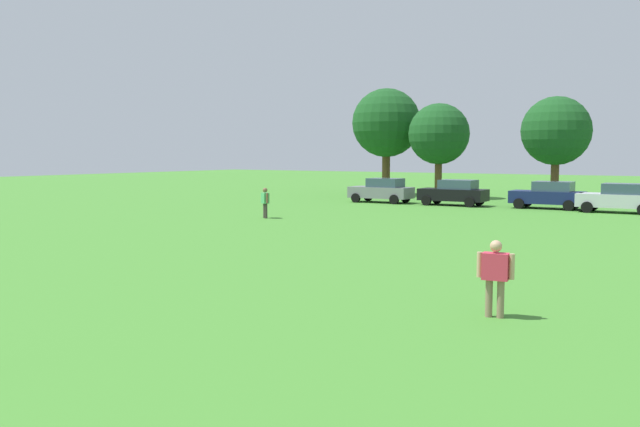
{
  "coord_description": "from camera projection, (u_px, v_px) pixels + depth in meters",
  "views": [
    {
      "loc": [
        11.2,
        -0.22,
        3.38
      ],
      "look_at": [
        4.09,
        11.02,
        2.19
      ],
      "focal_mm": 37.78,
      "sensor_mm": 36.0,
      "label": 1
    }
  ],
  "objects": [
    {
      "name": "bystander_near_trees",
      "position": [
        265.0,
        200.0,
        35.1
      ],
      "size": [
        0.64,
        0.53,
        1.59
      ],
      "rotation": [
        0.0,
        0.0,
        2.54
      ],
      "color": "#3F3833",
      "rests_on": "ground"
    },
    {
      "name": "tree_far_right",
      "position": [
        556.0,
        131.0,
        45.16
      ],
      "size": [
        4.62,
        4.62,
        7.21
      ],
      "color": "brown",
      "rests_on": "ground"
    },
    {
      "name": "parked_car_black_1",
      "position": [
        454.0,
        192.0,
        43.62
      ],
      "size": [
        4.3,
        2.02,
        1.68
      ],
      "rotation": [
        0.0,
        0.0,
        3.14
      ],
      "color": "black",
      "rests_on": "ground"
    },
    {
      "name": "ground_plane",
      "position": [
        462.0,
        225.0,
        31.71
      ],
      "size": [
        160.0,
        160.0,
        0.0
      ],
      "primitive_type": "plane",
      "color": "#42842D"
    },
    {
      "name": "parked_car_navy_2",
      "position": [
        549.0,
        195.0,
        41.04
      ],
      "size": [
        4.3,
        2.02,
        1.68
      ],
      "rotation": [
        0.0,
        0.0,
        3.14
      ],
      "color": "#141E4C",
      "rests_on": "ground"
    },
    {
      "name": "tree_center",
      "position": [
        439.0,
        134.0,
        50.37
      ],
      "size": [
        4.57,
        4.57,
        7.12
      ],
      "color": "brown",
      "rests_on": "ground"
    },
    {
      "name": "tree_far_left",
      "position": [
        386.0,
        123.0,
        54.09
      ],
      "size": [
        5.51,
        5.51,
        8.59
      ],
      "color": "brown",
      "rests_on": "ground"
    },
    {
      "name": "parked_car_silver_3",
      "position": [
        619.0,
        198.0,
        38.23
      ],
      "size": [
        4.3,
        2.02,
        1.68
      ],
      "rotation": [
        0.0,
        0.0,
        3.14
      ],
      "color": "silver",
      "rests_on": "ground"
    },
    {
      "name": "parked_car_gray_0",
      "position": [
        382.0,
        190.0,
        46.22
      ],
      "size": [
        4.3,
        2.02,
        1.68
      ],
      "rotation": [
        0.0,
        0.0,
        3.14
      ],
      "color": "slate",
      "rests_on": "ground"
    },
    {
      "name": "adult_bystander",
      "position": [
        495.0,
        272.0,
        13.82
      ],
      "size": [
        0.76,
        0.37,
        1.61
      ],
      "rotation": [
        0.0,
        0.0,
        0.15
      ],
      "color": "#8C7259",
      "rests_on": "ground"
    }
  ]
}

